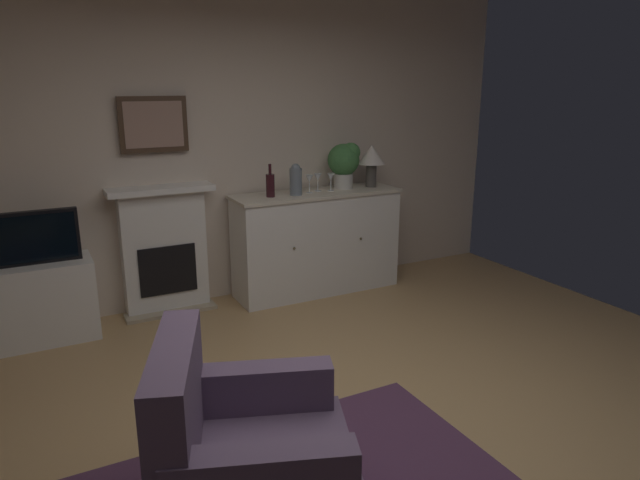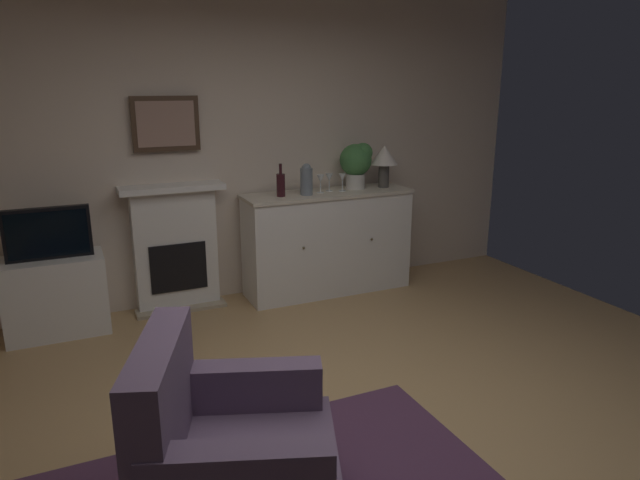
{
  "view_description": "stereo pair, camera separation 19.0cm",
  "coord_description": "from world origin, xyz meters",
  "px_view_note": "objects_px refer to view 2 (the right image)",
  "views": [
    {
      "loc": [
        -1.57,
        -2.31,
        1.92
      ],
      "look_at": [
        -0.01,
        0.65,
        1.0
      ],
      "focal_mm": 31.9,
      "sensor_mm": 36.0,
      "label": 1
    },
    {
      "loc": [
        -1.4,
        -2.39,
        1.92
      ],
      "look_at": [
        -0.01,
        0.65,
        1.0
      ],
      "focal_mm": 31.9,
      "sensor_mm": 36.0,
      "label": 2
    }
  ],
  "objects_px": {
    "wine_bottle": "(281,184)",
    "wine_glass_right": "(342,178)",
    "tv_cabinet": "(56,296)",
    "tv_set": "(48,233)",
    "vase_decorative": "(306,179)",
    "wine_glass_center": "(329,178)",
    "potted_plant_small": "(357,161)",
    "framed_picture": "(166,124)",
    "fireplace_unit": "(175,247)",
    "wine_glass_left": "(320,180)",
    "sideboard_cabinet": "(328,242)",
    "table_lamp": "(384,158)",
    "armchair": "(228,455)"
  },
  "relations": [
    {
      "from": "wine_bottle",
      "to": "wine_glass_right",
      "type": "distance_m",
      "value": 0.61
    },
    {
      "from": "tv_cabinet",
      "to": "tv_set",
      "type": "height_order",
      "value": "tv_set"
    },
    {
      "from": "vase_decorative",
      "to": "wine_glass_center",
      "type": "bearing_deg",
      "value": 18.1
    },
    {
      "from": "vase_decorative",
      "to": "potted_plant_small",
      "type": "height_order",
      "value": "potted_plant_small"
    },
    {
      "from": "framed_picture",
      "to": "wine_glass_right",
      "type": "relative_size",
      "value": 3.33
    },
    {
      "from": "fireplace_unit",
      "to": "framed_picture",
      "type": "relative_size",
      "value": 2.0
    },
    {
      "from": "fireplace_unit",
      "to": "wine_bottle",
      "type": "bearing_deg",
      "value": -12.34
    },
    {
      "from": "wine_bottle",
      "to": "tv_set",
      "type": "relative_size",
      "value": 0.47
    },
    {
      "from": "wine_glass_right",
      "to": "tv_cabinet",
      "type": "bearing_deg",
      "value": 179.36
    },
    {
      "from": "framed_picture",
      "to": "wine_glass_left",
      "type": "distance_m",
      "value": 1.42
    },
    {
      "from": "wine_glass_center",
      "to": "vase_decorative",
      "type": "distance_m",
      "value": 0.28
    },
    {
      "from": "framed_picture",
      "to": "sideboard_cabinet",
      "type": "relative_size",
      "value": 0.35
    },
    {
      "from": "table_lamp",
      "to": "wine_glass_left",
      "type": "height_order",
      "value": "table_lamp"
    },
    {
      "from": "wine_glass_center",
      "to": "wine_glass_right",
      "type": "relative_size",
      "value": 1.0
    },
    {
      "from": "sideboard_cabinet",
      "to": "wine_bottle",
      "type": "distance_m",
      "value": 0.75
    },
    {
      "from": "framed_picture",
      "to": "tv_set",
      "type": "distance_m",
      "value": 1.27
    },
    {
      "from": "sideboard_cabinet",
      "to": "wine_bottle",
      "type": "bearing_deg",
      "value": -177.3
    },
    {
      "from": "framed_picture",
      "to": "tv_cabinet",
      "type": "bearing_deg",
      "value": -167.99
    },
    {
      "from": "wine_glass_right",
      "to": "framed_picture",
      "type": "bearing_deg",
      "value": 171.19
    },
    {
      "from": "framed_picture",
      "to": "wine_glass_left",
      "type": "height_order",
      "value": "framed_picture"
    },
    {
      "from": "wine_bottle",
      "to": "potted_plant_small",
      "type": "distance_m",
      "value": 0.8
    },
    {
      "from": "table_lamp",
      "to": "tv_cabinet",
      "type": "bearing_deg",
      "value": 179.71
    },
    {
      "from": "framed_picture",
      "to": "sideboard_cabinet",
      "type": "height_order",
      "value": "framed_picture"
    },
    {
      "from": "tv_cabinet",
      "to": "vase_decorative",
      "type": "bearing_deg",
      "value": -1.76
    },
    {
      "from": "wine_bottle",
      "to": "vase_decorative",
      "type": "height_order",
      "value": "wine_bottle"
    },
    {
      "from": "wine_glass_center",
      "to": "armchair",
      "type": "distance_m",
      "value": 3.2
    },
    {
      "from": "sideboard_cabinet",
      "to": "wine_glass_left",
      "type": "height_order",
      "value": "wine_glass_left"
    },
    {
      "from": "vase_decorative",
      "to": "armchair",
      "type": "xyz_separation_m",
      "value": [
        -1.45,
        -2.53,
        -0.72
      ]
    },
    {
      "from": "table_lamp",
      "to": "framed_picture",
      "type": "bearing_deg",
      "value": 173.55
    },
    {
      "from": "fireplace_unit",
      "to": "potted_plant_small",
      "type": "bearing_deg",
      "value": -4.44
    },
    {
      "from": "sideboard_cabinet",
      "to": "wine_glass_left",
      "type": "xyz_separation_m",
      "value": [
        -0.08,
        -0.01,
        0.6
      ]
    },
    {
      "from": "tv_cabinet",
      "to": "armchair",
      "type": "distance_m",
      "value": 2.68
    },
    {
      "from": "framed_picture",
      "to": "tv_cabinet",
      "type": "distance_m",
      "value": 1.63
    },
    {
      "from": "fireplace_unit",
      "to": "vase_decorative",
      "type": "distance_m",
      "value": 1.29
    },
    {
      "from": "sideboard_cabinet",
      "to": "wine_glass_center",
      "type": "distance_m",
      "value": 0.6
    },
    {
      "from": "wine_glass_left",
      "to": "wine_bottle",
      "type": "bearing_deg",
      "value": -178.03
    },
    {
      "from": "wine_glass_left",
      "to": "armchair",
      "type": "distance_m",
      "value": 3.11
    },
    {
      "from": "armchair",
      "to": "potted_plant_small",
      "type": "bearing_deg",
      "value": 52.61
    },
    {
      "from": "armchair",
      "to": "vase_decorative",
      "type": "bearing_deg",
      "value": 60.16
    },
    {
      "from": "vase_decorative",
      "to": "tv_cabinet",
      "type": "xyz_separation_m",
      "value": [
        -2.12,
        0.06,
        -0.79
      ]
    },
    {
      "from": "vase_decorative",
      "to": "sideboard_cabinet",
      "type": "bearing_deg",
      "value": 12.09
    },
    {
      "from": "wine_glass_right",
      "to": "armchair",
      "type": "bearing_deg",
      "value": -125.45
    },
    {
      "from": "fireplace_unit",
      "to": "potted_plant_small",
      "type": "xyz_separation_m",
      "value": [
        1.7,
        -0.13,
        0.67
      ]
    },
    {
      "from": "sideboard_cabinet",
      "to": "potted_plant_small",
      "type": "distance_m",
      "value": 0.8
    },
    {
      "from": "fireplace_unit",
      "to": "wine_bottle",
      "type": "xyz_separation_m",
      "value": [
        0.91,
        -0.2,
        0.52
      ]
    },
    {
      "from": "vase_decorative",
      "to": "tv_set",
      "type": "xyz_separation_m",
      "value": [
        -2.12,
        0.04,
        -0.28
      ]
    },
    {
      "from": "armchair",
      "to": "framed_picture",
      "type": "bearing_deg",
      "value": 83.79
    },
    {
      "from": "wine_bottle",
      "to": "wine_glass_center",
      "type": "xyz_separation_m",
      "value": [
        0.5,
        0.06,
        0.01
      ]
    },
    {
      "from": "tv_cabinet",
      "to": "tv_set",
      "type": "relative_size",
      "value": 1.21
    },
    {
      "from": "potted_plant_small",
      "to": "table_lamp",
      "type": "bearing_deg",
      "value": -9.51
    }
  ]
}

